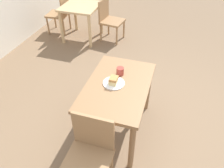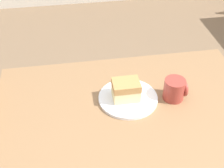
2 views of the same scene
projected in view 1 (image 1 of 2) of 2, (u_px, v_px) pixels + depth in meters
ground_plane at (151, 127)px, 2.87m from camera, size 14.00×14.00×0.00m
dining_table_near at (118, 92)px, 2.47m from camera, size 1.06×0.69×0.73m
dining_table_far at (81, 12)px, 4.44m from camera, size 0.77×0.72×0.71m
chair_near_window at (89, 154)px, 2.05m from camera, size 0.43×0.43×0.83m
chair_far_corner at (109, 19)px, 4.49m from camera, size 0.49×0.49×0.83m
chair_far_opposite at (60, 12)px, 4.76m from camera, size 0.46×0.46×0.83m
plate at (114, 83)px, 2.41m from camera, size 0.24×0.24×0.01m
cake_slice at (114, 80)px, 2.37m from camera, size 0.11×0.08×0.08m
coffee_mug at (120, 71)px, 2.52m from camera, size 0.09×0.09×0.09m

